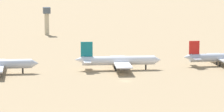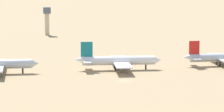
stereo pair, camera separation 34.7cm
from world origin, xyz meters
name	(u,v)px [view 2 (the right image)]	position (x,y,z in m)	size (l,w,h in m)	color
ground	(125,81)	(0.00, 0.00, 0.00)	(4000.00, 4000.00, 0.00)	#9E8460
parked_jet_teal_4	(118,61)	(1.47, 28.35, 4.68)	(43.23, 36.43, 14.27)	white
parked_jet_red_5	(221,57)	(55.80, 31.77, 4.33)	(39.88, 33.36, 13.22)	silver
control_tower	(47,18)	(-23.56, 174.59, 11.83)	(5.20, 5.20, 19.60)	#C6B793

